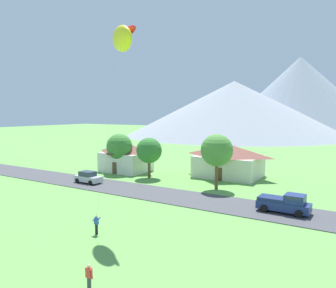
{
  "coord_description": "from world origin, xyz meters",
  "views": [
    {
      "loc": [
        14.39,
        -7.59,
        10.35
      ],
      "look_at": [
        0.76,
        14.37,
        7.82
      ],
      "focal_mm": 35.15,
      "sensor_mm": 36.0,
      "label": 1
    }
  ],
  "objects_px": {
    "tree_center": "(119,147)",
    "parked_car_silver_mid_west": "(88,177)",
    "tree_near_left": "(217,150)",
    "kite_flyer_with_kite": "(122,40)",
    "house_left_center": "(229,160)",
    "house_leftmost": "(126,156)",
    "watcher_person": "(89,277)",
    "pickup_truck_navy_west_side": "(285,203)",
    "tree_left_of_center": "(149,151)"
  },
  "relations": [
    {
      "from": "house_left_center",
      "to": "pickup_truck_navy_west_side",
      "type": "relative_size",
      "value": 2.02
    },
    {
      "from": "house_leftmost",
      "to": "house_left_center",
      "type": "height_order",
      "value": "house_left_center"
    },
    {
      "from": "tree_left_of_center",
      "to": "pickup_truck_navy_west_side",
      "type": "height_order",
      "value": "tree_left_of_center"
    },
    {
      "from": "house_left_center",
      "to": "parked_car_silver_mid_west",
      "type": "xyz_separation_m",
      "value": [
        -15.52,
        -15.41,
        -1.84
      ]
    },
    {
      "from": "tree_center",
      "to": "pickup_truck_navy_west_side",
      "type": "height_order",
      "value": "tree_center"
    },
    {
      "from": "tree_center",
      "to": "parked_car_silver_mid_west",
      "type": "distance_m",
      "value": 9.22
    },
    {
      "from": "house_leftmost",
      "to": "tree_near_left",
      "type": "xyz_separation_m",
      "value": [
        18.92,
        -4.3,
        2.59
      ]
    },
    {
      "from": "tree_left_of_center",
      "to": "house_leftmost",
      "type": "bearing_deg",
      "value": 158.54
    },
    {
      "from": "house_leftmost",
      "to": "house_left_center",
      "type": "xyz_separation_m",
      "value": [
        17.01,
        4.91,
        0.03
      ]
    },
    {
      "from": "house_leftmost",
      "to": "tree_left_of_center",
      "type": "bearing_deg",
      "value": -21.46
    },
    {
      "from": "parked_car_silver_mid_west",
      "to": "kite_flyer_with_kite",
      "type": "distance_m",
      "value": 24.24
    },
    {
      "from": "house_left_center",
      "to": "parked_car_silver_mid_west",
      "type": "relative_size",
      "value": 2.49
    },
    {
      "from": "tree_center",
      "to": "tree_near_left",
      "type": "bearing_deg",
      "value": -6.71
    },
    {
      "from": "tree_center",
      "to": "watcher_person",
      "type": "bearing_deg",
      "value": -52.57
    },
    {
      "from": "kite_flyer_with_kite",
      "to": "watcher_person",
      "type": "distance_m",
      "value": 20.25
    },
    {
      "from": "house_leftmost",
      "to": "pickup_truck_navy_west_side",
      "type": "xyz_separation_m",
      "value": [
        29.05,
        -10.13,
        -1.63
      ]
    },
    {
      "from": "house_leftmost",
      "to": "tree_center",
      "type": "relative_size",
      "value": 1.24
    },
    {
      "from": "pickup_truck_navy_west_side",
      "to": "watcher_person",
      "type": "height_order",
      "value": "pickup_truck_navy_west_side"
    },
    {
      "from": "house_left_center",
      "to": "tree_center",
      "type": "distance_m",
      "value": 18.16
    },
    {
      "from": "pickup_truck_navy_west_side",
      "to": "tree_near_left",
      "type": "bearing_deg",
      "value": 150.05
    },
    {
      "from": "parked_car_silver_mid_west",
      "to": "tree_near_left",
      "type": "bearing_deg",
      "value": 19.58
    },
    {
      "from": "tree_near_left",
      "to": "pickup_truck_navy_west_side",
      "type": "bearing_deg",
      "value": -29.95
    },
    {
      "from": "house_left_center",
      "to": "tree_near_left",
      "type": "xyz_separation_m",
      "value": [
        1.91,
        -9.21,
        2.57
      ]
    },
    {
      "from": "tree_near_left",
      "to": "parked_car_silver_mid_west",
      "type": "distance_m",
      "value": 19.02
    },
    {
      "from": "tree_near_left",
      "to": "tree_left_of_center",
      "type": "distance_m",
      "value": 12.21
    },
    {
      "from": "tree_left_of_center",
      "to": "pickup_truck_navy_west_side",
      "type": "xyz_separation_m",
      "value": [
        22.2,
        -7.44,
        -3.29
      ]
    },
    {
      "from": "house_left_center",
      "to": "parked_car_silver_mid_west",
      "type": "distance_m",
      "value": 21.95
    },
    {
      "from": "house_left_center",
      "to": "tree_center",
      "type": "xyz_separation_m",
      "value": [
        -16.64,
        -7.02,
        1.83
      ]
    },
    {
      "from": "house_leftmost",
      "to": "pickup_truck_navy_west_side",
      "type": "relative_size",
      "value": 1.6
    },
    {
      "from": "tree_near_left",
      "to": "pickup_truck_navy_west_side",
      "type": "height_order",
      "value": "tree_near_left"
    },
    {
      "from": "parked_car_silver_mid_west",
      "to": "pickup_truck_navy_west_side",
      "type": "bearing_deg",
      "value": 0.76
    },
    {
      "from": "parked_car_silver_mid_west",
      "to": "pickup_truck_navy_west_side",
      "type": "height_order",
      "value": "pickup_truck_navy_west_side"
    },
    {
      "from": "tree_near_left",
      "to": "house_left_center",
      "type": "bearing_deg",
      "value": 101.73
    },
    {
      "from": "house_leftmost",
      "to": "parked_car_silver_mid_west",
      "type": "relative_size",
      "value": 1.97
    },
    {
      "from": "tree_left_of_center",
      "to": "kite_flyer_with_kite",
      "type": "relative_size",
      "value": 0.35
    },
    {
      "from": "tree_left_of_center",
      "to": "kite_flyer_with_kite",
      "type": "xyz_separation_m",
      "value": [
        9.77,
        -17.96,
        12.49
      ]
    },
    {
      "from": "tree_near_left",
      "to": "house_leftmost",
      "type": "bearing_deg",
      "value": 167.21
    },
    {
      "from": "tree_center",
      "to": "parked_car_silver_mid_west",
      "type": "relative_size",
      "value": 1.59
    },
    {
      "from": "tree_left_of_center",
      "to": "tree_center",
      "type": "xyz_separation_m",
      "value": [
        -6.48,
        0.58,
        0.18
      ]
    },
    {
      "from": "kite_flyer_with_kite",
      "to": "house_leftmost",
      "type": "bearing_deg",
      "value": 128.81
    },
    {
      "from": "parked_car_silver_mid_west",
      "to": "watcher_person",
      "type": "distance_m",
      "value": 29.9
    },
    {
      "from": "kite_flyer_with_kite",
      "to": "parked_car_silver_mid_west",
      "type": "bearing_deg",
      "value": 146.13
    },
    {
      "from": "house_leftmost",
      "to": "watcher_person",
      "type": "relative_size",
      "value": 4.99
    },
    {
      "from": "pickup_truck_navy_west_side",
      "to": "kite_flyer_with_kite",
      "type": "xyz_separation_m",
      "value": [
        -12.43,
        -10.52,
        15.78
      ]
    },
    {
      "from": "house_leftmost",
      "to": "watcher_person",
      "type": "xyz_separation_m",
      "value": [
        22.82,
        -31.45,
        -1.81
      ]
    },
    {
      "from": "tree_near_left",
      "to": "parked_car_silver_mid_west",
      "type": "height_order",
      "value": "tree_near_left"
    },
    {
      "from": "tree_near_left",
      "to": "kite_flyer_with_kite",
      "type": "height_order",
      "value": "kite_flyer_with_kite"
    },
    {
      "from": "house_left_center",
      "to": "tree_left_of_center",
      "type": "distance_m",
      "value": 12.8
    },
    {
      "from": "tree_center",
      "to": "parked_car_silver_mid_west",
      "type": "height_order",
      "value": "tree_center"
    },
    {
      "from": "house_left_center",
      "to": "tree_left_of_center",
      "type": "xyz_separation_m",
      "value": [
        -10.16,
        -7.6,
        1.64
      ]
    }
  ]
}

